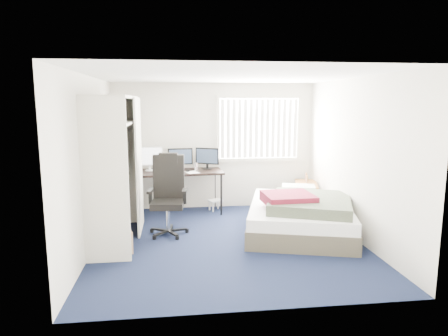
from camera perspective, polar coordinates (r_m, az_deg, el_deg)
name	(u,v)px	position (r m, az deg, el deg)	size (l,w,h in m)	color
ground	(228,241)	(6.27, 0.57, -10.42)	(4.20, 4.20, 0.00)	black
room_shell	(228,144)	(5.93, 0.60, 3.43)	(4.20, 4.20, 4.20)	silver
window_assembly	(259,129)	(8.08, 5.02, 5.63)	(1.72, 0.09, 1.32)	white
closet	(116,154)	(6.23, -15.18, 1.92)	(0.64, 1.84, 2.22)	beige
desk	(178,170)	(7.71, -6.54, -0.25)	(1.73, 0.90, 1.28)	black
office_chair	(168,203)	(6.58, -7.96, -4.99)	(0.67, 0.67, 1.31)	black
footstool	(216,202)	(7.94, -1.22, -4.90)	(0.33, 0.30, 0.22)	white
nightstand	(306,186)	(7.97, 11.65, -2.58)	(0.61, 0.90, 0.74)	brown
bed	(300,214)	(6.75, 10.87, -6.49)	(2.15, 2.52, 0.71)	#413B2F
pine_box	(116,242)	(5.98, -15.20, -10.15)	(0.43, 0.32, 0.32)	tan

